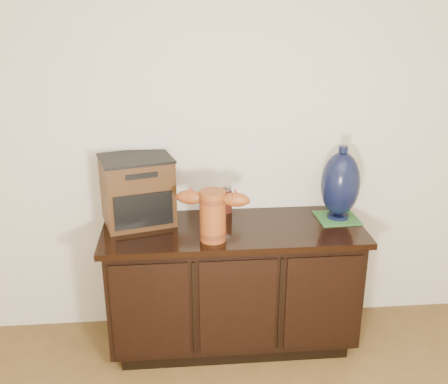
{
  "coord_description": "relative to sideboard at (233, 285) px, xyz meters",
  "views": [
    {
      "loc": [
        -0.29,
        -0.43,
        1.97
      ],
      "look_at": [
        -0.06,
        2.18,
        0.99
      ],
      "focal_mm": 42.0,
      "sensor_mm": 36.0,
      "label": 1
    }
  ],
  "objects": [
    {
      "name": "spray_can",
      "position": [
        -0.01,
        0.23,
        0.45
      ],
      "size": [
        0.06,
        0.06,
        0.16
      ],
      "color": "#5C190F",
      "rests_on": "sideboard"
    },
    {
      "name": "terracotta_vessel",
      "position": [
        -0.12,
        -0.14,
        0.52
      ],
      "size": [
        0.39,
        0.17,
        0.28
      ],
      "rotation": [
        0.0,
        0.0,
        -0.24
      ],
      "color": "#92461A",
      "rests_on": "sideboard"
    },
    {
      "name": "sideboard",
      "position": [
        0.0,
        0.0,
        0.0
      ],
      "size": [
        1.46,
        0.56,
        0.75
      ],
      "color": "black",
      "rests_on": "ground"
    },
    {
      "name": "lamp_base",
      "position": [
        0.62,
        0.07,
        0.58
      ],
      "size": [
        0.23,
        0.23,
        0.43
      ],
      "rotation": [
        0.0,
        0.0,
        0.05
      ],
      "color": "black",
      "rests_on": "green_mat"
    },
    {
      "name": "tv_radio",
      "position": [
        -0.53,
        0.13,
        0.56
      ],
      "size": [
        0.45,
        0.4,
        0.39
      ],
      "rotation": [
        0.0,
        0.0,
        0.27
      ],
      "color": "#3C230F",
      "rests_on": "sideboard"
    },
    {
      "name": "green_mat",
      "position": [
        0.62,
        0.07,
        0.37
      ],
      "size": [
        0.24,
        0.24,
        0.01
      ],
      "primitive_type": "cube",
      "rotation": [
        0.0,
        0.0,
        0.05
      ],
      "color": "#2C622D",
      "rests_on": "sideboard"
    }
  ]
}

